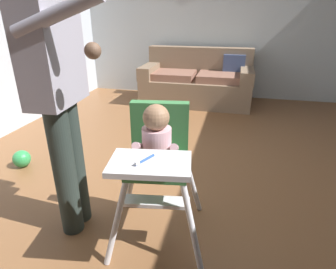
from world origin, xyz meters
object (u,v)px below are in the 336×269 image
(high_chair, at_px, (157,150))
(toy_ball, at_px, (22,159))
(couch, at_px, (197,82))
(adult_standing, at_px, (58,90))

(high_chair, xyz_separation_m, toy_ball, (-1.52, 0.57, -0.54))
(couch, height_order, adult_standing, adult_standing)
(adult_standing, distance_m, toy_ball, 1.42)
(couch, bearing_deg, high_chair, 3.58)
(couch, xyz_separation_m, adult_standing, (-0.39, -3.17, 0.63))
(couch, bearing_deg, toy_ball, -27.35)
(couch, relative_size, toy_ball, 10.56)
(couch, xyz_separation_m, high_chair, (0.20, -3.14, 0.29))
(couch, xyz_separation_m, toy_ball, (-1.33, -2.57, -0.25))
(high_chair, xyz_separation_m, adult_standing, (-0.58, -0.03, 0.34))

